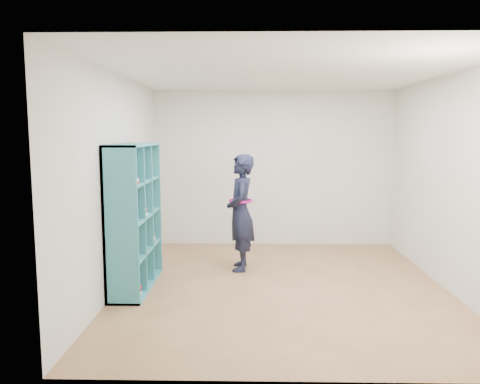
{
  "coord_description": "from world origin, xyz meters",
  "views": [
    {
      "loc": [
        -0.4,
        -5.63,
        1.9
      ],
      "look_at": [
        -0.52,
        0.3,
        1.14
      ],
      "focal_mm": 35.0,
      "sensor_mm": 36.0,
      "label": 1
    }
  ],
  "objects": [
    {
      "name": "floor",
      "position": [
        0.0,
        0.0,
        0.0
      ],
      "size": [
        4.5,
        4.5,
        0.0
      ],
      "primitive_type": "plane",
      "color": "brown",
      "rests_on": "ground"
    },
    {
      "name": "ceiling",
      "position": [
        0.0,
        0.0,
        2.6
      ],
      "size": [
        4.5,
        4.5,
        0.0
      ],
      "primitive_type": "plane",
      "color": "white",
      "rests_on": "wall_back"
    },
    {
      "name": "wall_left",
      "position": [
        -2.0,
        0.0,
        1.3
      ],
      "size": [
        0.02,
        4.5,
        2.6
      ],
      "primitive_type": "cube",
      "color": "beige",
      "rests_on": "floor"
    },
    {
      "name": "wall_right",
      "position": [
        2.0,
        0.0,
        1.3
      ],
      "size": [
        0.02,
        4.5,
        2.6
      ],
      "primitive_type": "cube",
      "color": "beige",
      "rests_on": "floor"
    },
    {
      "name": "wall_back",
      "position": [
        0.0,
        2.25,
        1.3
      ],
      "size": [
        4.0,
        0.02,
        2.6
      ],
      "primitive_type": "cube",
      "color": "beige",
      "rests_on": "floor"
    },
    {
      "name": "wall_front",
      "position": [
        0.0,
        -2.25,
        1.3
      ],
      "size": [
        4.0,
        0.02,
        2.6
      ],
      "primitive_type": "cube",
      "color": "beige",
      "rests_on": "floor"
    },
    {
      "name": "bookshelf",
      "position": [
        -1.83,
        -0.05,
        0.86
      ],
      "size": [
        0.39,
        1.33,
        1.77
      ],
      "color": "teal",
      "rests_on": "floor"
    },
    {
      "name": "person",
      "position": [
        -0.52,
        0.73,
        0.81
      ],
      "size": [
        0.4,
        0.6,
        1.61
      ],
      "rotation": [
        0.0,
        0.0,
        -1.54
      ],
      "color": "black",
      "rests_on": "floor"
    },
    {
      "name": "smartphone",
      "position": [
        -0.66,
        0.82,
        0.91
      ],
      "size": [
        0.03,
        0.12,
        0.14
      ],
      "rotation": [
        0.49,
        0.0,
        0.16
      ],
      "color": "silver",
      "rests_on": "person"
    }
  ]
}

